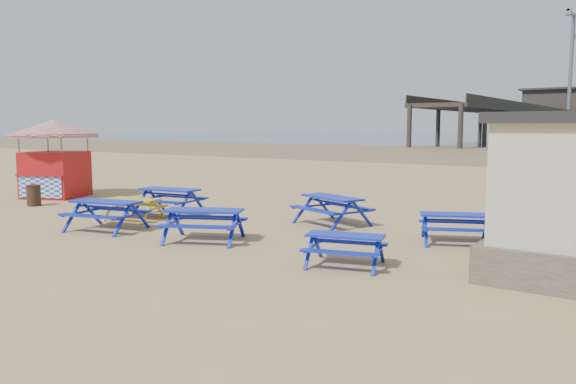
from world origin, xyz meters
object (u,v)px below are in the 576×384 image
Objects in this scene: ice_cream_kiosk at (54,148)px; litter_bin at (34,195)px; picnic_table_blue_b at (332,211)px; picnic_table_blue_a at (169,201)px; picnic_table_yellow at (134,209)px.

ice_cream_kiosk reaches higher than litter_bin.
picnic_table_blue_b is at bearing -20.05° from ice_cream_kiosk.
litter_bin is at bearing -73.24° from ice_cream_kiosk.
picnic_table_blue_a is at bearing -27.79° from ice_cream_kiosk.
ice_cream_kiosk is 3.10m from litter_bin.
picnic_table_blue_b reaches higher than litter_bin.
picnic_table_yellow is at bearing -100.30° from picnic_table_blue_a.
litter_bin is (1.69, -2.03, -1.62)m from ice_cream_kiosk.
picnic_table_blue_b is (5.51, 1.27, -0.00)m from picnic_table_blue_a.
ice_cream_kiosk is at bearing 129.77° from litter_bin.
picnic_table_blue_a is 2.89× the size of litter_bin.
picnic_table_blue_a is 7.46m from ice_cream_kiosk.
picnic_table_blue_a is 1.21× the size of picnic_table_yellow.
picnic_table_yellow is at bearing 0.02° from litter_bin.
picnic_table_blue_a is 1.43m from picnic_table_yellow.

